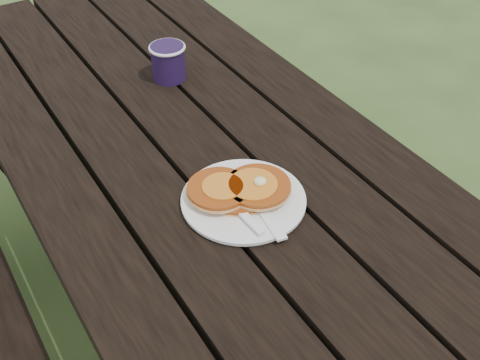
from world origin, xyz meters
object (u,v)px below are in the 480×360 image
pancake_stack (240,189)px  coffee_cup (168,60)px  plate (244,200)px  picnic_table (199,256)px

pancake_stack → coffee_cup: size_ratio=2.13×
coffee_cup → pancake_stack: bearing=-100.7°
pancake_stack → coffee_cup: bearing=79.3°
plate → pancake_stack: 0.02m
pancake_stack → coffee_cup: (0.09, 0.47, 0.03)m
plate → pancake_stack: pancake_stack is taller
picnic_table → coffee_cup: bearing=73.4°
picnic_table → plate: plate is taller
picnic_table → pancake_stack: pancake_stack is taller
plate → picnic_table: bearing=86.4°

